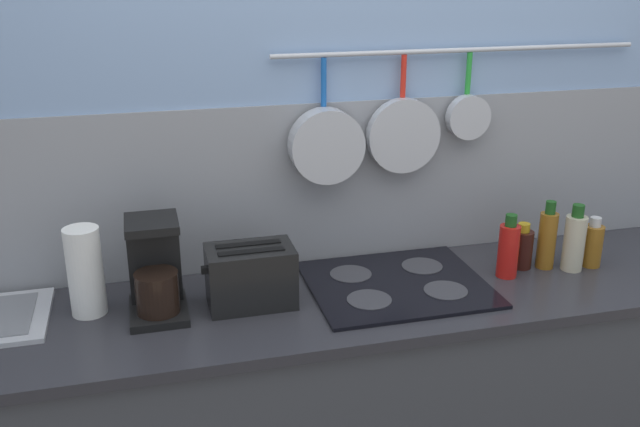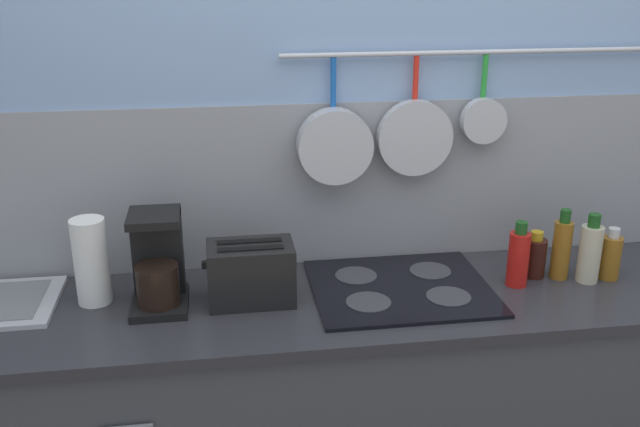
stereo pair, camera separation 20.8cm
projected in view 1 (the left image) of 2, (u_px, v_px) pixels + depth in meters
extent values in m
cube|color=#84A3CC|center=(370.00, 150.00, 2.41)|extent=(7.20, 0.06, 2.60)
cube|color=gray|center=(370.00, 178.00, 2.44)|extent=(7.20, 0.07, 0.55)
cylinder|color=#B7BABF|center=(462.00, 50.00, 2.32)|extent=(1.27, 0.02, 0.02)
cylinder|color=#1959B2|center=(324.00, 82.00, 2.24)|extent=(0.02, 0.02, 0.15)
cylinder|color=#B7BABF|center=(326.00, 146.00, 2.27)|extent=(0.24, 0.07, 0.24)
cylinder|color=red|center=(403.00, 76.00, 2.30)|extent=(0.02, 0.02, 0.14)
cylinder|color=#B7BABF|center=(403.00, 136.00, 2.35)|extent=(0.25, 0.04, 0.25)
cylinder|color=green|center=(469.00, 73.00, 2.35)|extent=(0.02, 0.02, 0.14)
cylinder|color=#B7BABF|center=(468.00, 117.00, 2.38)|extent=(0.15, 0.04, 0.15)
cube|color=#3F4247|center=(395.00, 419.00, 2.41)|extent=(3.32, 0.54, 0.89)
cube|color=#2D2D33|center=(400.00, 295.00, 2.25)|extent=(3.36, 0.58, 0.03)
cylinder|color=white|center=(85.00, 271.00, 2.06)|extent=(0.10, 0.10, 0.27)
cube|color=black|center=(159.00, 311.00, 2.09)|extent=(0.17, 0.21, 0.02)
cube|color=black|center=(154.00, 260.00, 2.11)|extent=(0.15, 0.07, 0.29)
cylinder|color=black|center=(157.00, 292.00, 2.04)|extent=(0.12, 0.12, 0.12)
cube|color=black|center=(151.00, 224.00, 2.02)|extent=(0.15, 0.16, 0.02)
cube|color=black|center=(251.00, 276.00, 2.13)|extent=(0.26, 0.16, 0.18)
cube|color=black|center=(251.00, 251.00, 2.07)|extent=(0.19, 0.03, 0.00)
cube|color=black|center=(248.00, 244.00, 2.12)|extent=(0.19, 0.03, 0.00)
cube|color=black|center=(204.00, 270.00, 2.08)|extent=(0.02, 0.02, 0.02)
cube|color=black|center=(397.00, 284.00, 2.27)|extent=(0.56, 0.48, 0.01)
cylinder|color=#38383D|center=(369.00, 300.00, 2.15)|extent=(0.14, 0.14, 0.00)
cylinder|color=#38383D|center=(446.00, 290.00, 2.21)|extent=(0.14, 0.14, 0.00)
cylinder|color=#38383D|center=(351.00, 274.00, 2.33)|extent=(0.14, 0.14, 0.00)
cylinder|color=#38383D|center=(422.00, 266.00, 2.39)|extent=(0.14, 0.14, 0.00)
cylinder|color=red|center=(508.00, 251.00, 2.32)|extent=(0.07, 0.07, 0.18)
cylinder|color=#194C19|center=(511.00, 220.00, 2.28)|extent=(0.04, 0.04, 0.04)
cylinder|color=#33140F|center=(522.00, 249.00, 2.39)|extent=(0.07, 0.07, 0.13)
cylinder|color=#B28C19|center=(524.00, 227.00, 2.36)|extent=(0.04, 0.04, 0.03)
cylinder|color=#8C5919|center=(547.00, 241.00, 2.38)|extent=(0.06, 0.06, 0.19)
cylinder|color=#194C19|center=(551.00, 207.00, 2.34)|extent=(0.03, 0.03, 0.04)
cylinder|color=#BFB799|center=(574.00, 243.00, 2.36)|extent=(0.07, 0.07, 0.19)
cylinder|color=#194C19|center=(578.00, 211.00, 2.32)|extent=(0.04, 0.04, 0.04)
cylinder|color=#8C5919|center=(592.00, 246.00, 2.40)|extent=(0.07, 0.07, 0.14)
cylinder|color=beige|center=(596.00, 222.00, 2.37)|extent=(0.04, 0.04, 0.03)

